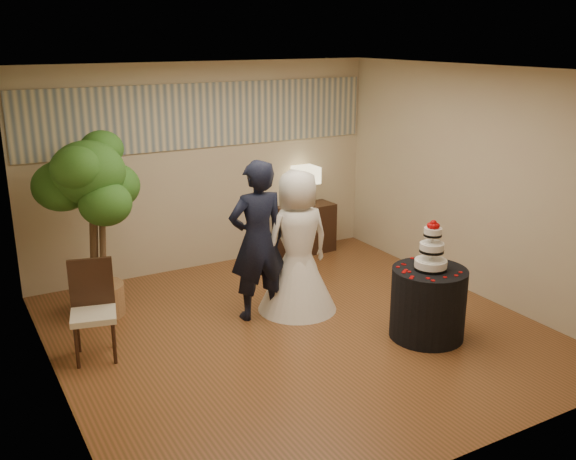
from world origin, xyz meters
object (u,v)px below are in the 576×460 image
console (305,229)px  side_chair (93,312)px  wedding_cake (432,245)px  table_lamp (306,186)px  cake_table (428,303)px  ficus_tree (93,226)px  bride (297,241)px  groom (257,241)px

console → side_chair: side_chair is taller
wedding_cake → table_lamp: bearing=84.4°
side_chair → cake_table: bearing=-8.0°
console → ficus_tree: 3.38m
bride → ficus_tree: ficus_tree is taller
ficus_tree → side_chair: size_ratio=2.16×
bride → ficus_tree: bearing=-25.5°
wedding_cake → table_lamp: wedding_cake is taller
console → table_lamp: bearing=0.0°
groom → bride: bearing=178.9°
groom → side_chair: 1.92m
console → side_chair: bearing=-156.4°
console → table_lamp: table_lamp is taller
table_lamp → ficus_tree: ficus_tree is taller
console → side_chair: (-3.52, -1.76, 0.13)m
wedding_cake → ficus_tree: size_ratio=0.25×
cake_table → ficus_tree: bearing=141.8°
ficus_tree → cake_table: bearing=-38.2°
cake_table → bride: bearing=122.7°
wedding_cake → ficus_tree: 3.73m
table_lamp → side_chair: (-3.52, -1.76, -0.52)m
groom → bride: 0.51m
table_lamp → side_chair: size_ratio=0.58×
table_lamp → console: bearing=0.0°
cake_table → side_chair: side_chair is taller
wedding_cake → console: bearing=84.4°
cake_table → ficus_tree: size_ratio=0.37×
wedding_cake → ficus_tree: (-2.93, 2.31, 0.03)m
wedding_cake → console: wedding_cake is taller
groom → console: bearing=-131.7°
ficus_tree → wedding_cake: bearing=-38.2°
bride → console: 2.12m
groom → table_lamp: bearing=-131.7°
side_chair → groom: bearing=15.9°
table_lamp → ficus_tree: 3.31m
wedding_cake → groom: bearing=135.0°
console → table_lamp: size_ratio=1.50×
console → ficus_tree: size_ratio=0.40×
wedding_cake → side_chair: size_ratio=0.54×
groom → wedding_cake: 1.91m
console → groom: bearing=-137.3°
groom → side_chair: size_ratio=1.85×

